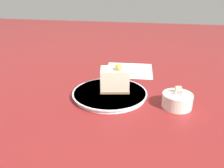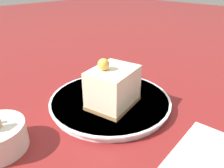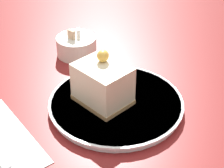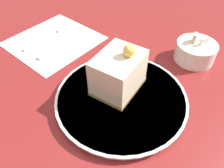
{
  "view_description": "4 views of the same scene",
  "coord_description": "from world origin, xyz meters",
  "views": [
    {
      "loc": [
        0.68,
        0.19,
        0.36
      ],
      "look_at": [
        -0.01,
        0.04,
        0.05
      ],
      "focal_mm": 35.0,
      "sensor_mm": 36.0,
      "label": 1
    },
    {
      "loc": [
        -0.33,
        0.32,
        0.27
      ],
      "look_at": [
        -0.03,
        0.03,
        0.05
      ],
      "focal_mm": 35.0,
      "sensor_mm": 36.0,
      "label": 2
    },
    {
      "loc": [
        -0.34,
        -0.48,
        0.47
      ],
      "look_at": [
        -0.04,
        0.01,
        0.07
      ],
      "focal_mm": 60.0,
      "sensor_mm": 36.0,
      "label": 3
    },
    {
      "loc": [
        0.18,
        -0.2,
        0.35
      ],
      "look_at": [
        -0.04,
        0.01,
        0.05
      ],
      "focal_mm": 35.0,
      "sensor_mm": 36.0,
      "label": 4
    }
  ],
  "objects": [
    {
      "name": "sugar_bowl",
      "position": [
        0.01,
        0.26,
        0.02
      ],
      "size": [
        0.1,
        0.1,
        0.07
      ],
      "color": "silver",
      "rests_on": "ground_plane"
    },
    {
      "name": "ground_plane",
      "position": [
        0.0,
        0.0,
        0.0
      ],
      "size": [
        4.0,
        4.0,
        0.0
      ],
      "primitive_type": "plane",
      "color": "maroon"
    },
    {
      "name": "fork",
      "position": [
        -0.34,
        0.07,
        0.01
      ],
      "size": [
        0.05,
        0.17,
        0.0
      ],
      "rotation": [
        0.0,
        0.0,
        0.18
      ],
      "color": "#B2B2B7",
      "rests_on": "napkin"
    },
    {
      "name": "plate",
      "position": [
        -0.02,
        0.03,
        0.01
      ],
      "size": [
        0.27,
        0.27,
        0.02
      ],
      "color": "white",
      "rests_on": "ground_plane"
    },
    {
      "name": "cake_slice",
      "position": [
        -0.04,
        0.04,
        0.06
      ],
      "size": [
        0.1,
        0.12,
        0.11
      ],
      "rotation": [
        0.0,
        0.0,
        0.22
      ],
      "color": "#9E7547",
      "rests_on": "plate"
    },
    {
      "name": "napkin",
      "position": [
        -0.31,
        0.05,
        0.0
      ],
      "size": [
        0.23,
        0.24,
        0.0
      ],
      "rotation": [
        0.0,
        0.0,
        0.09
      ],
      "color": "white",
      "rests_on": "ground_plane"
    },
    {
      "name": "knife",
      "position": [
        -0.28,
        0.04,
        0.0
      ],
      "size": [
        0.04,
        0.16,
        0.0
      ],
      "rotation": [
        0.0,
        0.0,
        0.18
      ],
      "color": "#B2B2B7",
      "rests_on": "napkin"
    }
  ]
}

